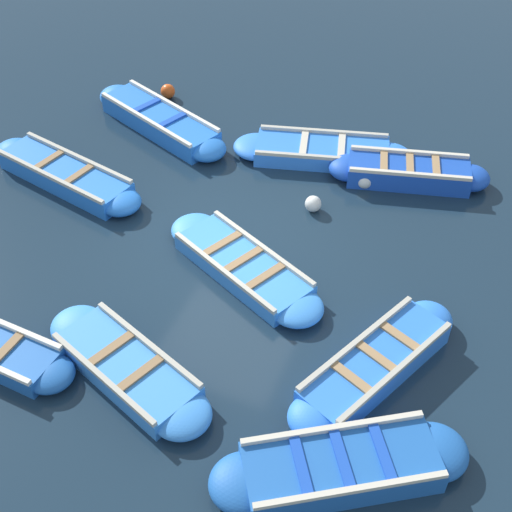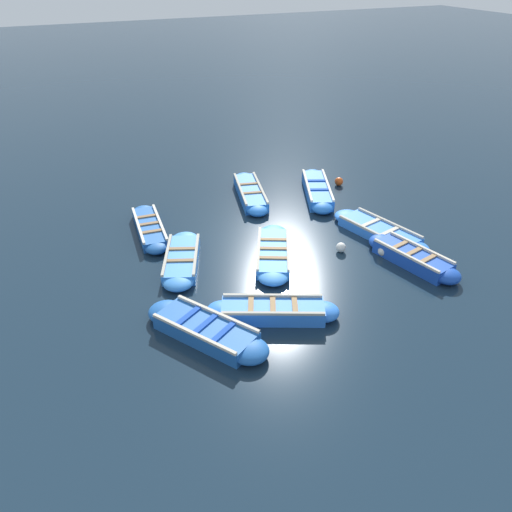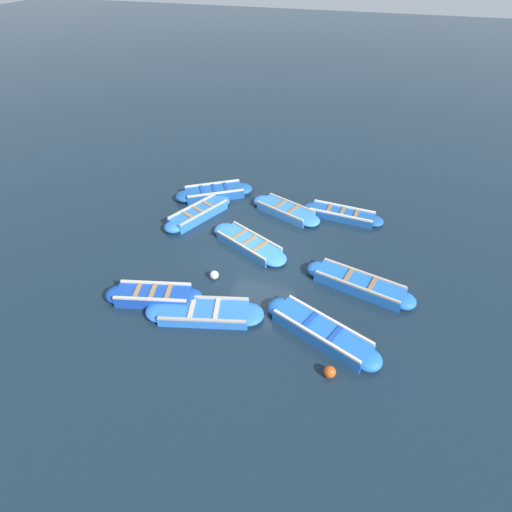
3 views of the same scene
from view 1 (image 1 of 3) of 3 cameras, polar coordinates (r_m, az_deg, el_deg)
The scene contains 12 objects.
ground_plane at distance 12.57m, azimuth -2.43°, elevation 0.54°, with size 120.00×120.00×0.00m, color #162838.
boat_near_quay at distance 10.68m, azimuth 9.49°, elevation -8.61°, with size 3.37×2.09×0.44m.
boat_bow_out at distance 14.72m, azimuth 5.31°, elevation 8.33°, with size 1.80×3.77×0.37m.
boat_alongside at distance 15.66m, azimuth -7.69°, elevation 10.65°, with size 2.18×3.78×0.47m.
boat_mid_row at distance 14.43m, azimuth -15.00°, elevation 6.27°, with size 1.62×3.78×0.43m.
boat_centre at distance 9.66m, azimuth 6.79°, elevation -16.42°, with size 2.59×3.41×0.45m.
boat_drifting at distance 12.03m, azimuth -1.03°, elevation -0.82°, with size 2.31×3.49×0.36m.
boat_end_of_row at distance 14.30m, azimuth 12.09°, elevation 6.56°, with size 1.47×3.21×0.47m.
boat_outer_right at distance 10.73m, azimuth -10.29°, elevation -8.79°, with size 2.00×3.32×0.37m.
buoy_orange_near at distance 16.80m, azimuth -7.06°, elevation 12.95°, with size 0.33×0.33×0.33m, color #E05119.
buoy_yellow_far at distance 14.01m, azimuth 8.69°, elevation 5.97°, with size 0.31×0.31×0.31m, color silver.
buoy_white_drifting at distance 13.33m, azimuth 4.60°, elevation 4.19°, with size 0.31×0.31×0.31m, color silver.
Camera 1 is at (8.44, 3.91, 8.45)m, focal length 50.00 mm.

